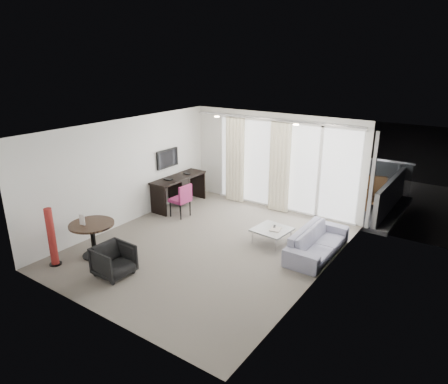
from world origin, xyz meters
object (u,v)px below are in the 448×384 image
Objects in this scene: desk at (179,191)px; desk_chair at (180,200)px; red_lamp at (52,237)px; rattan_chair_b at (376,194)px; coffee_table at (272,236)px; sofa at (317,242)px; tub_armchair at (114,261)px; rattan_chair_a at (333,190)px; round_table at (93,240)px.

desk is 0.81m from desk_chair.
desk_chair is 3.43m from red_lamp.
desk_chair is 1.03× the size of rattan_chair_b.
sofa reaches higher than coffee_table.
tub_armchair is at bearing -121.67° from coffee_table.
desk is 1.47× the size of red_lamp.
tub_armchair is 7.16m from rattan_chair_b.
desk_chair reaches higher than sofa.
tub_armchair is (1.31, 0.41, -0.30)m from red_lamp.
desk_chair reaches higher than desk.
sofa is (3.77, 0.03, -0.17)m from desk_chair.
sofa is (4.18, 3.43, -0.33)m from red_lamp.
red_lamp is 5.41m from sofa.
coffee_table is 3.15m from rattan_chair_a.
rattan_chair_a is (2.97, 3.08, -0.01)m from desk_chair.
rattan_chair_a is at bearing 176.24° from rattan_chair_b.
tub_armchair is 4.16m from sofa.
rattan_chair_b is at bearing 56.87° from red_lamp.
round_table is at bearing -145.55° from rattan_chair_b.
tub_armchair is 0.78× the size of rattan_chair_a.
rattan_chair_b is (0.28, 3.41, 0.15)m from sofa.
rattan_chair_b is (4.11, 6.13, 0.06)m from round_table.
sofa is (2.87, 3.02, -0.03)m from tub_armchair.
coffee_table is at bearing -30.08° from tub_armchair.
red_lamp is 1.41× the size of rattan_chair_b.
desk is at bearing 134.77° from desk_chair.
desk_chair is at bearing -47.82° from desk.
rattan_chair_b is (4.46, 6.83, -0.18)m from red_lamp.
desk_chair is 1.32× the size of tub_armchair.
round_table is (-0.06, -2.70, -0.08)m from desk_chair.
rattan_chair_a is at bearing 62.36° from round_table.
rattan_chair_a is (3.51, 2.48, 0.01)m from desk.
tub_armchair is at bearing -68.09° from desk.
desk_chair is 1.18× the size of coffee_table.
desk_chair is at bearing -133.27° from rattan_chair_a.
desk_chair reaches higher than rattan_chair_b.
red_lamp reaches higher than rattan_chair_a.
desk_chair is 3.13m from tub_armchair.
rattan_chair_a is (-0.80, 3.06, 0.15)m from sofa.
desk reaches higher than coffee_table.
round_table is at bearing -81.73° from desk.
round_table is 0.48× the size of sofa.
sofa is at bearing 2.99° from desk_chair.
tub_armchair is (0.90, -2.99, -0.14)m from desk_chair.
rattan_chair_a is at bearing -17.19° from tub_armchair.
desk is 5.40m from rattan_chair_b.
red_lamp is at bearing -133.02° from coffee_table.
round_table is 0.76× the size of red_lamp.
sofa is 2.20× the size of rattan_chair_b.
desk is at bearing -170.03° from rattan_chair_b.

